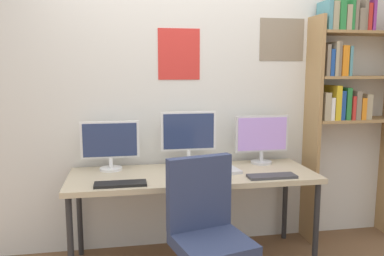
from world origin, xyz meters
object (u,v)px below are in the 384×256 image
object	(u,v)px
desk	(193,180)
monitor_center	(189,135)
keyboard_left	(120,184)
laptop_closed	(218,171)
computer_mouse	(225,178)
office_chair	(208,251)
monitor_right	(262,137)
keyboard_right	(272,176)
monitor_left	(110,144)
bookshelf	(347,87)

from	to	relation	value
desk	monitor_center	distance (m)	0.38
keyboard_left	laptop_closed	world-z (taller)	laptop_closed
keyboard_left	computer_mouse	size ratio (longest dim) A/B	3.78
office_chair	computer_mouse	world-z (taller)	office_chair
desk	office_chair	world-z (taller)	office_chair
desk	monitor_right	distance (m)	0.73
keyboard_right	monitor_left	bearing A→B (deg)	159.73
monitor_left	keyboard_right	bearing A→B (deg)	-20.27
keyboard_left	bookshelf	bearing A→B (deg)	13.04
monitor_center	keyboard_right	world-z (taller)	monitor_center
bookshelf	desk	bearing A→B (deg)	-170.83
keyboard_left	computer_mouse	distance (m)	0.76
desk	monitor_left	distance (m)	0.72
bookshelf	keyboard_right	distance (m)	1.17
computer_mouse	laptop_closed	distance (m)	0.22
office_chair	monitor_right	bearing A→B (deg)	52.36
desk	monitor_left	bearing A→B (deg)	161.58
office_chair	monitor_left	distance (m)	1.19
keyboard_right	keyboard_left	bearing A→B (deg)	180.00
bookshelf	laptop_closed	xyz separation A→B (m)	(-1.23, -0.25, -0.64)
bookshelf	office_chair	xyz separation A→B (m)	(-1.45, -0.87, -0.99)
office_chair	keyboard_left	size ratio (longest dim) A/B	2.73
office_chair	keyboard_left	bearing A→B (deg)	142.76
monitor_center	laptop_closed	world-z (taller)	monitor_center
keyboard_right	laptop_closed	bearing A→B (deg)	149.11
monitor_left	keyboard_right	world-z (taller)	monitor_left
monitor_left	computer_mouse	size ratio (longest dim) A/B	4.80
monitor_right	computer_mouse	bearing A→B (deg)	-134.72
keyboard_left	laptop_closed	bearing A→B (deg)	15.78
monitor_left	laptop_closed	size ratio (longest dim) A/B	1.44
keyboard_right	computer_mouse	distance (m)	0.36
desk	laptop_closed	bearing A→B (deg)	-4.29
desk	office_chair	size ratio (longest dim) A/B	1.93
bookshelf	computer_mouse	bearing A→B (deg)	-159.34
monitor_right	keyboard_left	size ratio (longest dim) A/B	1.28
keyboard_left	keyboard_right	size ratio (longest dim) A/B	0.99
monitor_left	keyboard_left	bearing A→B (deg)	-80.08
bookshelf	computer_mouse	distance (m)	1.46
monitor_left	laptop_closed	distance (m)	0.89
office_chair	monitor_center	bearing A→B (deg)	88.64
bookshelf	monitor_left	world-z (taller)	bookshelf
monitor_center	keyboard_left	xyz separation A→B (m)	(-0.56, -0.44, -0.25)
bookshelf	monitor_center	size ratio (longest dim) A/B	4.68
bookshelf	monitor_right	xyz separation A→B (m)	(-0.79, -0.02, -0.42)
office_chair	monitor_right	world-z (taller)	monitor_right
desk	monitor_right	size ratio (longest dim) A/B	4.10
monitor_center	keyboard_right	distance (m)	0.76
office_chair	computer_mouse	size ratio (longest dim) A/B	10.31
monitor_left	computer_mouse	world-z (taller)	monitor_left
monitor_center	keyboard_left	world-z (taller)	monitor_center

